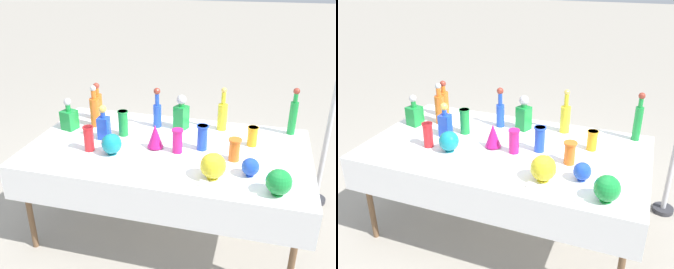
% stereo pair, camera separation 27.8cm
% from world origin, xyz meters
% --- Properties ---
extents(ground_plane, '(40.00, 40.00, 0.00)m').
position_xyz_m(ground_plane, '(0.00, 0.00, 0.00)').
color(ground_plane, '#A0998C').
extents(display_table, '(2.09, 1.18, 0.76)m').
position_xyz_m(display_table, '(0.00, -0.03, 0.71)').
color(display_table, white).
rests_on(display_table, ground).
extents(tall_bottle_0, '(0.07, 0.07, 0.34)m').
position_xyz_m(tall_bottle_0, '(-0.18, 0.34, 0.90)').
color(tall_bottle_0, blue).
rests_on(tall_bottle_0, display_table).
extents(tall_bottle_1, '(0.06, 0.06, 0.39)m').
position_xyz_m(tall_bottle_1, '(0.90, 0.48, 0.93)').
color(tall_bottle_1, '#198C38').
rests_on(tall_bottle_1, display_table).
extents(tall_bottle_2, '(0.08, 0.08, 0.36)m').
position_xyz_m(tall_bottle_2, '(-0.69, 0.23, 0.91)').
color(tall_bottle_2, orange).
rests_on(tall_bottle_2, display_table).
extents(tall_bottle_3, '(0.08, 0.08, 0.33)m').
position_xyz_m(tall_bottle_3, '(-0.73, 0.37, 0.90)').
color(tall_bottle_3, orange).
rests_on(tall_bottle_3, display_table).
extents(tall_bottle_4, '(0.08, 0.08, 0.36)m').
position_xyz_m(tall_bottle_4, '(0.35, 0.42, 0.90)').
color(tall_bottle_4, yellow).
rests_on(tall_bottle_4, display_table).
extents(square_decanter_0, '(0.13, 0.13, 0.27)m').
position_xyz_m(square_decanter_0, '(-0.87, 0.11, 0.86)').
color(square_decanter_0, '#198C38').
rests_on(square_decanter_0, display_table).
extents(square_decanter_1, '(0.13, 0.13, 0.29)m').
position_xyz_m(square_decanter_1, '(0.02, 0.35, 0.89)').
color(square_decanter_1, '#198C38').
rests_on(square_decanter_1, display_table).
extents(square_decanter_2, '(0.08, 0.08, 0.28)m').
position_xyz_m(square_decanter_2, '(-0.52, 0.01, 0.88)').
color(square_decanter_2, blue).
rests_on(square_decanter_2, display_table).
extents(slender_vase_0, '(0.08, 0.08, 0.15)m').
position_xyz_m(slender_vase_0, '(0.61, 0.18, 0.84)').
color(slender_vase_0, orange).
rests_on(slender_vase_0, display_table).
extents(slender_vase_1, '(0.09, 0.09, 0.19)m').
position_xyz_m(slender_vase_1, '(0.26, 0.02, 0.86)').
color(slender_vase_1, blue).
rests_on(slender_vase_1, display_table).
extents(slender_vase_2, '(0.09, 0.09, 0.16)m').
position_xyz_m(slender_vase_2, '(0.50, -0.09, 0.85)').
color(slender_vase_2, orange).
rests_on(slender_vase_2, display_table).
extents(slender_vase_3, '(0.08, 0.08, 0.21)m').
position_xyz_m(slender_vase_3, '(-0.40, 0.11, 0.87)').
color(slender_vase_3, '#198C38').
rests_on(slender_vase_3, display_table).
extents(slender_vase_4, '(0.08, 0.08, 0.18)m').
position_xyz_m(slender_vase_4, '(0.09, -0.07, 0.86)').
color(slender_vase_4, '#C61972').
rests_on(slender_vase_4, display_table).
extents(slender_vase_5, '(0.08, 0.08, 0.19)m').
position_xyz_m(slender_vase_5, '(-0.54, -0.21, 0.86)').
color(slender_vase_5, red).
rests_on(slender_vase_5, display_table).
extents(fluted_vase_0, '(0.12, 0.12, 0.19)m').
position_xyz_m(fluted_vase_0, '(-0.09, -0.05, 0.86)').
color(fluted_vase_0, '#C61972').
rests_on(fluted_vase_0, display_table).
extents(round_bowl_0, '(0.17, 0.17, 0.18)m').
position_xyz_m(round_bowl_0, '(0.39, -0.37, 0.85)').
color(round_bowl_0, yellow).
rests_on(round_bowl_0, display_table).
extents(round_bowl_1, '(0.12, 0.12, 0.12)m').
position_xyz_m(round_bowl_1, '(0.62, -0.27, 0.83)').
color(round_bowl_1, blue).
rests_on(round_bowl_1, display_table).
extents(round_bowl_2, '(0.16, 0.16, 0.17)m').
position_xyz_m(round_bowl_2, '(0.80, -0.45, 0.85)').
color(round_bowl_2, '#198C38').
rests_on(round_bowl_2, display_table).
extents(round_bowl_3, '(0.15, 0.15, 0.16)m').
position_xyz_m(round_bowl_3, '(-0.36, -0.22, 0.84)').
color(round_bowl_3, teal).
rests_on(round_bowl_3, display_table).
extents(price_tag_left, '(0.06, 0.02, 0.03)m').
position_xyz_m(price_tag_left, '(-0.56, -0.52, 0.78)').
color(price_tag_left, white).
rests_on(price_tag_left, display_table).
extents(price_tag_center, '(0.06, 0.03, 0.05)m').
position_xyz_m(price_tag_center, '(0.36, -0.49, 0.78)').
color(price_tag_center, white).
rests_on(price_tag_center, display_table).
extents(price_tag_right, '(0.05, 0.02, 0.03)m').
position_xyz_m(price_tag_right, '(0.66, -0.53, 0.78)').
color(price_tag_right, white).
rests_on(price_tag_right, display_table).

